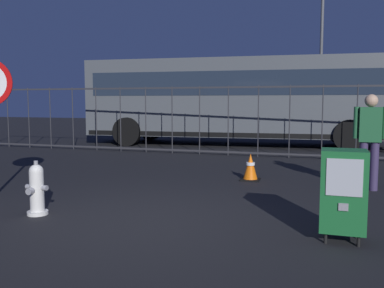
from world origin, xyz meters
name	(u,v)px	position (x,y,z in m)	size (l,w,h in m)	color
ground_plane	(142,221)	(0.00, 0.00, 0.00)	(60.00, 60.00, 0.00)	black
fire_hydrant	(37,189)	(-1.50, -0.14, 0.35)	(0.33, 0.32, 0.75)	silver
newspaper_box_primary	(343,191)	(2.44, -0.02, 0.57)	(0.48, 0.42, 1.02)	black
pedestrian	(370,136)	(2.97, 2.97, 0.95)	(0.55, 0.22, 1.67)	#382D51
traffic_cone	(250,167)	(0.85, 3.25, 0.26)	(0.36, 0.36, 0.53)	black
fence_barrier	(243,120)	(0.00, 6.86, 1.02)	(18.03, 0.04, 2.00)	#2D2D33
bus_near	(237,97)	(-0.81, 9.86, 1.71)	(10.65, 3.38, 3.00)	#4C5156
street_light_near_left	(322,38)	(1.94, 14.88, 4.36)	(0.32, 0.32, 7.58)	#4C4F54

